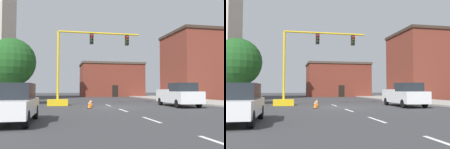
% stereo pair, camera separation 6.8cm
% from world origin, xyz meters
% --- Properties ---
extents(ground_plane, '(160.00, 160.00, 0.00)m').
position_xyz_m(ground_plane, '(0.00, 0.00, 0.00)').
color(ground_plane, '#38383A').
extents(sidewalk_right, '(6.00, 56.00, 0.14)m').
position_xyz_m(sidewalk_right, '(11.70, 8.00, 0.07)').
color(sidewalk_right, '#9E998E').
rests_on(sidewalk_right, ground_plane).
extents(lane_stripe_seg_0, '(0.16, 2.40, 0.01)m').
position_xyz_m(lane_stripe_seg_0, '(0.00, -14.00, 0.00)').
color(lane_stripe_seg_0, silver).
rests_on(lane_stripe_seg_0, ground_plane).
extents(lane_stripe_seg_1, '(0.16, 2.40, 0.01)m').
position_xyz_m(lane_stripe_seg_1, '(0.00, -8.50, 0.00)').
color(lane_stripe_seg_1, silver).
rests_on(lane_stripe_seg_1, ground_plane).
extents(lane_stripe_seg_2, '(0.16, 2.40, 0.01)m').
position_xyz_m(lane_stripe_seg_2, '(0.00, -3.00, 0.00)').
color(lane_stripe_seg_2, silver).
rests_on(lane_stripe_seg_2, ground_plane).
extents(lane_stripe_seg_3, '(0.16, 2.40, 0.01)m').
position_xyz_m(lane_stripe_seg_3, '(0.00, 2.50, 0.00)').
color(lane_stripe_seg_3, silver).
rests_on(lane_stripe_seg_3, ground_plane).
extents(building_brick_center, '(12.40, 8.41, 6.72)m').
position_xyz_m(building_brick_center, '(5.94, 30.40, 3.37)').
color(building_brick_center, brown).
rests_on(building_brick_center, ground_plane).
extents(building_row_right, '(12.48, 9.37, 9.99)m').
position_xyz_m(building_row_right, '(18.03, 14.44, 5.00)').
color(building_row_right, brown).
rests_on(building_row_right, ground_plane).
extents(traffic_signal_gantry, '(8.51, 1.20, 6.83)m').
position_xyz_m(traffic_signal_gantry, '(-3.45, 3.11, 2.21)').
color(traffic_signal_gantry, yellow).
rests_on(traffic_signal_gantry, ground_plane).
extents(tree_left_near, '(4.62, 4.62, 6.37)m').
position_xyz_m(tree_left_near, '(-8.91, 5.31, 4.05)').
color(tree_left_near, brown).
rests_on(tree_left_near, ground_plane).
extents(pickup_truck_white, '(2.19, 5.47, 1.99)m').
position_xyz_m(pickup_truck_white, '(5.61, -0.17, 0.97)').
color(pickup_truck_white, white).
rests_on(pickup_truck_white, ground_plane).
extents(sedan_white_near_left, '(1.94, 4.54, 1.74)m').
position_xyz_m(sedan_white_near_left, '(-6.38, -8.47, 0.89)').
color(sedan_white_near_left, white).
rests_on(sedan_white_near_left, ground_plane).
extents(traffic_cone_roadside_a, '(0.36, 0.36, 0.62)m').
position_xyz_m(traffic_cone_roadside_a, '(-2.09, -0.77, 0.30)').
color(traffic_cone_roadside_a, black).
rests_on(traffic_cone_roadside_a, ground_plane).
extents(traffic_cone_roadside_b, '(0.36, 0.36, 0.66)m').
position_xyz_m(traffic_cone_roadside_b, '(-1.71, 1.37, 0.32)').
color(traffic_cone_roadside_b, black).
rests_on(traffic_cone_roadside_b, ground_plane).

